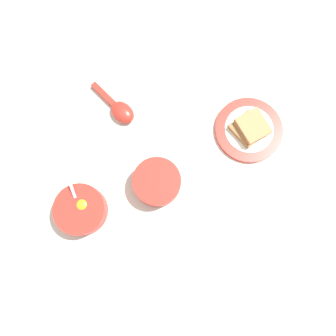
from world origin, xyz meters
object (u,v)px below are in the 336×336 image
object	(u,v)px
egg_bowl	(81,210)
soup_spoon	(120,110)
toast_plate	(249,130)
congee_bowl	(157,182)
toast_sandwich	(250,128)

from	to	relation	value
egg_bowl	soup_spoon	size ratio (longest dim) A/B	0.81
egg_bowl	soup_spoon	xyz separation A→B (m)	(0.02, -0.30, -0.01)
toast_plate	congee_bowl	size ratio (longest dim) A/B	1.50
toast_plate	toast_sandwich	size ratio (longest dim) A/B	1.64
egg_bowl	toast_plate	world-z (taller)	egg_bowl
egg_bowl	toast_plate	xyz separation A→B (m)	(-0.34, -0.38, -0.02)
egg_bowl	soup_spoon	world-z (taller)	egg_bowl
soup_spoon	congee_bowl	xyz separation A→B (m)	(-0.18, 0.16, 0.02)
toast_plate	soup_spoon	distance (m)	0.37
soup_spoon	congee_bowl	bearing A→B (deg)	138.73
toast_plate	congee_bowl	xyz separation A→B (m)	(0.18, 0.24, 0.02)
egg_bowl	toast_sandwich	distance (m)	0.50
egg_bowl	congee_bowl	xyz separation A→B (m)	(-0.16, -0.14, 0.00)
toast_sandwich	soup_spoon	size ratio (longest dim) A/B	0.71
congee_bowl	toast_plate	bearing A→B (deg)	-127.38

